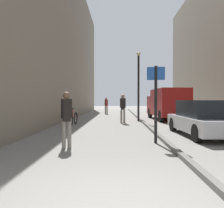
{
  "coord_description": "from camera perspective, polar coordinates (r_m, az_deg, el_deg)",
  "views": [
    {
      "loc": [
        -0.03,
        -2.96,
        1.46
      ],
      "look_at": [
        -0.41,
        12.07,
        1.19
      ],
      "focal_mm": 37.18,
      "sensor_mm": 36.0,
      "label": 1
    }
  ],
  "objects": [
    {
      "name": "pedestrian_far_crossing",
      "position": [
        7.2,
        -11.12,
        -2.77
      ],
      "size": [
        0.33,
        0.25,
        1.71
      ],
      "rotation": [
        0.0,
        0.0,
        3.48
      ],
      "color": "gray",
      "rests_on": "ground_plane"
    },
    {
      "name": "lamp_post",
      "position": [
        16.08,
        6.53,
        5.51
      ],
      "size": [
        0.28,
        0.28,
        4.76
      ],
      "color": "black",
      "rests_on": "ground_plane"
    },
    {
      "name": "ground_plane",
      "position": [
        15.03,
        1.55,
        -4.56
      ],
      "size": [
        80.0,
        80.0,
        0.0
      ],
      "primitive_type": "plane",
      "color": "gray"
    },
    {
      "name": "kerb_strip",
      "position": [
        15.11,
        7.57,
        -4.31
      ],
      "size": [
        0.16,
        40.0,
        0.12
      ],
      "primitive_type": "cube",
      "color": "#615F5B",
      "rests_on": "ground_plane"
    },
    {
      "name": "bicycle_leaning",
      "position": [
        13.61,
        -9.47,
        -3.55
      ],
      "size": [
        0.19,
        1.77,
        0.98
      ],
      "rotation": [
        0.0,
        0.0,
        -0.07
      ],
      "color": "black",
      "rests_on": "ground_plane"
    },
    {
      "name": "building_facade_left",
      "position": [
        16.58,
        -17.96,
        18.09
      ],
      "size": [
        3.34,
        40.0,
        12.69
      ],
      "primitive_type": "cube",
      "color": "gray",
      "rests_on": "ground_plane"
    },
    {
      "name": "street_sign_post",
      "position": [
        7.93,
        10.72,
        1.61
      ],
      "size": [
        0.6,
        0.1,
        2.6
      ],
      "rotation": [
        0.0,
        0.0,
        3.02
      ],
      "color": "black",
      "rests_on": "ground_plane"
    },
    {
      "name": "pedestrian_main_foreground",
      "position": [
        23.67,
        -1.43,
        -0.11
      ],
      "size": [
        0.33,
        0.24,
        1.72
      ],
      "rotation": [
        0.0,
        0.0,
        3.43
      ],
      "color": "brown",
      "rests_on": "ground_plane"
    },
    {
      "name": "pedestrian_mid_block",
      "position": [
        14.53,
        2.68,
        -0.63
      ],
      "size": [
        0.36,
        0.23,
        1.81
      ],
      "rotation": [
        0.0,
        0.0,
        -0.0
      ],
      "color": "gray",
      "rests_on": "ground_plane"
    },
    {
      "name": "delivery_van",
      "position": [
        17.37,
        13.36,
        0.16
      ],
      "size": [
        2.23,
        5.4,
        2.23
      ],
      "rotation": [
        0.0,
        0.0,
        0.05
      ],
      "color": "maroon",
      "rests_on": "ground_plane"
    },
    {
      "name": "parked_car",
      "position": [
        10.09,
        21.55,
        -3.31
      ],
      "size": [
        2.0,
        4.28,
        1.45
      ],
      "rotation": [
        0.0,
        0.0,
        0.05
      ],
      "color": "#B7B7BC",
      "rests_on": "ground_plane"
    }
  ]
}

